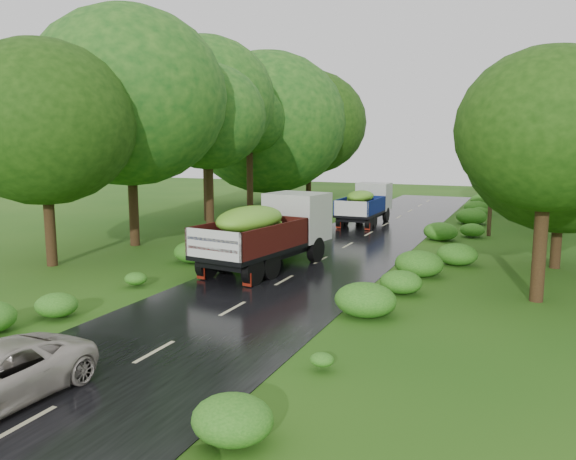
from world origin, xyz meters
The scene contains 9 objects.
ground centered at (0.00, 0.00, 0.00)m, with size 120.00×120.00×0.00m, color #1C4D10.
road centered at (0.00, 5.00, 0.01)m, with size 6.50×80.00×0.02m, color black.
road_lines centered at (0.00, 6.00, 0.02)m, with size 0.12×69.60×0.00m.
truck_near centered at (-1.41, 9.87, 1.68)m, with size 3.42×7.32×2.96m.
truck_far centered at (-1.25, 23.86, 1.43)m, with size 2.20×6.02×2.52m.
utility_pole centered at (6.35, 22.01, 4.19)m, with size 1.40×0.45×8.14m.
trees_left centered at (-10.42, 22.66, 6.88)m, with size 7.43×32.77×9.84m.
trees_right centered at (9.10, 22.08, 5.17)m, with size 4.97×29.94×7.30m.
shrubs centered at (0.00, 14.00, 0.35)m, with size 11.90×44.00×0.70m.
Camera 1 is at (8.33, -10.89, 5.15)m, focal length 35.00 mm.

